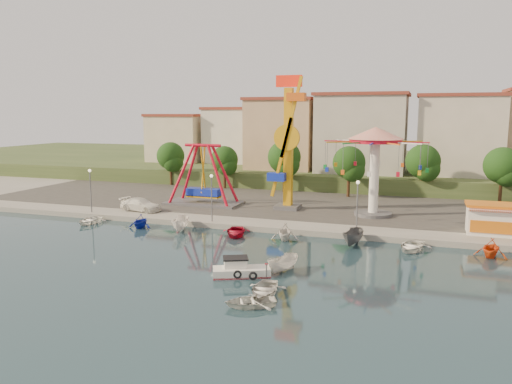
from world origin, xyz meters
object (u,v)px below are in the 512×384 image
at_px(kamikaze_tower, 289,146).
at_px(cabin_motorboat, 240,271).
at_px(pirate_ship_ride, 203,176).
at_px(wave_swinger, 375,151).
at_px(rowboat_a, 264,290).
at_px(van, 141,205).
at_px(skiff, 283,264).

xyz_separation_m(kamikaze_tower, cabin_motorboat, (2.75, -24.56, -8.18)).
relative_size(pirate_ship_ride, wave_swinger, 0.86).
height_order(wave_swinger, rowboat_a, wave_swinger).
bearing_deg(van, pirate_ship_ride, -30.64).
bearing_deg(skiff, van, 166.24).
height_order(pirate_ship_ride, van, pirate_ship_ride).
relative_size(wave_swinger, cabin_motorboat, 2.46).
xyz_separation_m(kamikaze_tower, skiff, (5.69, -22.66, -7.91)).
bearing_deg(van, kamikaze_tower, -59.72).
xyz_separation_m(pirate_ship_ride, cabin_motorboat, (14.31, -24.40, -3.98)).
xyz_separation_m(cabin_motorboat, van, (-19.73, 17.67, 0.97)).
height_order(pirate_ship_ride, skiff, pirate_ship_ride).
distance_m(pirate_ship_ride, van, 9.14).
relative_size(pirate_ship_ride, kamikaze_tower, 0.61).
height_order(kamikaze_tower, wave_swinger, kamikaze_tower).
xyz_separation_m(kamikaze_tower, wave_swinger, (10.47, -0.57, -0.40)).
relative_size(skiff, van, 0.66).
bearing_deg(wave_swinger, kamikaze_tower, 176.90).
height_order(kamikaze_tower, rowboat_a, kamikaze_tower).
relative_size(pirate_ship_ride, van, 1.86).
height_order(wave_swinger, van, wave_swinger).
height_order(cabin_motorboat, rowboat_a, cabin_motorboat).
distance_m(pirate_ship_ride, kamikaze_tower, 12.31).
bearing_deg(pirate_ship_ride, skiff, -52.51).
relative_size(wave_swinger, rowboat_a, 3.06).
xyz_separation_m(pirate_ship_ride, van, (-5.41, -6.72, -3.01)).
relative_size(kamikaze_tower, skiff, 4.67).
relative_size(pirate_ship_ride, cabin_motorboat, 2.12).
distance_m(cabin_motorboat, skiff, 3.51).
height_order(pirate_ship_ride, cabin_motorboat, pirate_ship_ride).
bearing_deg(rowboat_a, skiff, 86.30).
xyz_separation_m(rowboat_a, van, (-22.77, 21.02, 0.99)).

